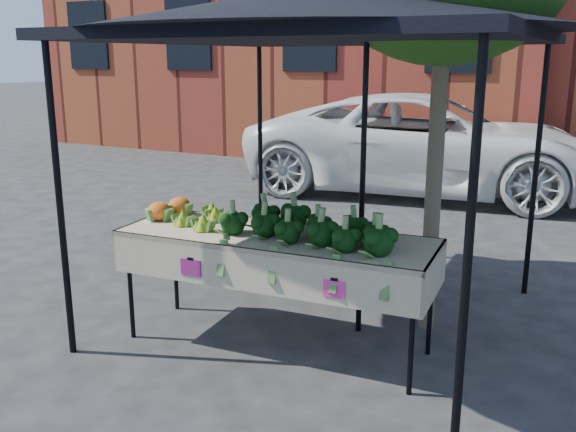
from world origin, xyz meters
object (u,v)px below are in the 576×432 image
object	(u,v)px
vehicle	(434,10)
table	(276,291)
street_tree	(439,101)
canopy	(326,162)

from	to	relation	value
vehicle	table	bearing A→B (deg)	177.60
table	street_tree	world-z (taller)	street_tree
vehicle	street_tree	world-z (taller)	vehicle
table	canopy	size ratio (longest dim) A/B	0.78
table	canopy	xyz separation A→B (m)	(0.12, 0.63, 0.92)
table	vehicle	size ratio (longest dim) A/B	0.42
canopy	street_tree	bearing A→B (deg)	17.67
street_tree	vehicle	bearing A→B (deg)	105.66
table	canopy	world-z (taller)	canopy
canopy	vehicle	xyz separation A→B (m)	(-0.66, 5.55, 1.54)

